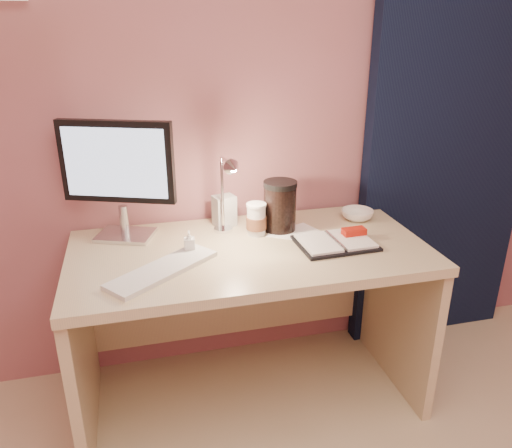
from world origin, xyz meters
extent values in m
plane|color=#A86173|center=(0.00, 1.75, 1.25)|extent=(3.50, 0.00, 3.50)
cube|color=black|center=(1.05, 1.69, 1.10)|extent=(0.85, 0.08, 2.20)
cube|color=tan|center=(0.00, 1.38, 0.71)|extent=(1.40, 0.70, 0.04)
cube|color=tan|center=(-0.68, 1.38, 0.34)|extent=(0.04, 0.66, 0.69)
cube|color=tan|center=(0.68, 1.38, 0.34)|extent=(0.04, 0.66, 0.69)
cube|color=tan|center=(0.00, 1.71, 0.40)|extent=(1.32, 0.03, 0.55)
cube|color=silver|center=(-0.47, 1.61, 0.74)|extent=(0.26, 0.23, 0.02)
cylinder|color=silver|center=(-0.47, 1.61, 0.81)|extent=(0.04, 0.04, 0.12)
cube|color=black|center=(-0.47, 1.61, 1.05)|extent=(0.43, 0.20, 0.32)
cube|color=#ADC8EB|center=(-0.46, 1.58, 1.05)|extent=(0.38, 0.15, 0.27)
cube|color=silver|center=(-0.35, 1.26, 0.74)|extent=(0.42, 0.37, 0.02)
cube|color=black|center=(0.34, 1.33, 0.74)|extent=(0.31, 0.24, 0.01)
cube|color=white|center=(0.26, 1.32, 0.75)|extent=(0.14, 0.20, 0.01)
cube|color=white|center=(0.41, 1.33, 0.75)|extent=(0.14, 0.20, 0.01)
cube|color=red|center=(0.43, 1.36, 0.76)|extent=(0.10, 0.05, 0.03)
cube|color=white|center=(0.19, 1.49, 0.73)|extent=(0.21, 0.21, 0.00)
cube|color=white|center=(0.24, 1.47, 0.73)|extent=(0.20, 0.20, 0.00)
cylinder|color=silver|center=(0.06, 1.50, 0.79)|extent=(0.08, 0.08, 0.12)
cylinder|color=brown|center=(0.06, 1.50, 0.78)|extent=(0.08, 0.08, 0.05)
cylinder|color=silver|center=(0.06, 1.50, 0.86)|extent=(0.08, 0.08, 0.01)
imported|color=white|center=(0.54, 1.56, 0.75)|extent=(0.15, 0.15, 0.04)
imported|color=silver|center=(-0.23, 1.39, 0.77)|extent=(0.04, 0.04, 0.09)
cylinder|color=black|center=(0.17, 1.53, 0.83)|extent=(0.14, 0.14, 0.19)
cube|color=silver|center=(-0.05, 1.64, 0.80)|extent=(0.10, 0.09, 0.13)
cylinder|color=silver|center=(-0.07, 1.58, 0.74)|extent=(0.08, 0.08, 0.01)
cylinder|color=silver|center=(-0.07, 1.58, 0.89)|extent=(0.01, 0.01, 0.30)
cone|color=silver|center=(-0.09, 1.44, 1.04)|extent=(0.07, 0.06, 0.06)
camera|label=1|loc=(-0.41, -0.35, 1.56)|focal=35.00mm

